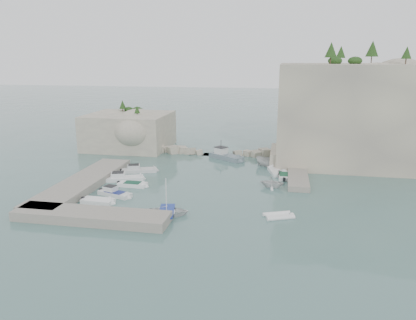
% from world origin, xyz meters
% --- Properties ---
extents(ground, '(400.00, 400.00, 0.00)m').
position_xyz_m(ground, '(0.00, 0.00, 0.00)').
color(ground, slate).
rests_on(ground, ground).
extents(cliff_east, '(26.00, 22.00, 17.00)m').
position_xyz_m(cliff_east, '(23.00, 23.00, 8.50)').
color(cliff_east, beige).
rests_on(cliff_east, ground).
extents(cliff_terrace, '(8.00, 10.00, 2.50)m').
position_xyz_m(cliff_terrace, '(13.00, 18.00, 1.25)').
color(cliff_terrace, beige).
rests_on(cliff_terrace, ground).
extents(outcrop_west, '(16.00, 14.00, 7.00)m').
position_xyz_m(outcrop_west, '(-20.00, 25.00, 3.50)').
color(outcrop_west, beige).
rests_on(outcrop_west, ground).
extents(quay_west, '(5.00, 24.00, 1.10)m').
position_xyz_m(quay_west, '(-17.00, -1.00, 0.55)').
color(quay_west, '#9E9689').
rests_on(quay_west, ground).
extents(quay_south, '(18.00, 4.00, 1.10)m').
position_xyz_m(quay_south, '(-10.00, -12.50, 0.55)').
color(quay_south, '#9E9689').
rests_on(quay_south, ground).
extents(ledge_east, '(3.00, 16.00, 0.80)m').
position_xyz_m(ledge_east, '(13.50, 10.00, 0.40)').
color(ledge_east, '#9E9689').
rests_on(ledge_east, ground).
extents(breakwater, '(28.00, 3.00, 1.40)m').
position_xyz_m(breakwater, '(-1.00, 22.00, 0.70)').
color(breakwater, beige).
rests_on(breakwater, ground).
extents(motorboat_a, '(6.41, 3.83, 1.40)m').
position_xyz_m(motorboat_a, '(-11.71, 7.77, 0.00)').
color(motorboat_a, silver).
rests_on(motorboat_a, ground).
extents(motorboat_b, '(6.62, 3.91, 1.40)m').
position_xyz_m(motorboat_b, '(-12.37, 3.00, 0.00)').
color(motorboat_b, white).
rests_on(motorboat_b, ground).
extents(motorboat_c, '(4.61, 1.81, 0.70)m').
position_xyz_m(motorboat_c, '(-10.02, 0.39, 0.00)').
color(motorboat_c, white).
rests_on(motorboat_c, ground).
extents(motorboat_d, '(5.54, 3.18, 1.40)m').
position_xyz_m(motorboat_d, '(-10.85, -4.00, 0.00)').
color(motorboat_d, silver).
rests_on(motorboat_d, ground).
extents(motorboat_e, '(4.56, 2.06, 0.70)m').
position_xyz_m(motorboat_e, '(-11.83, -7.02, 0.00)').
color(motorboat_e, white).
rests_on(motorboat_e, ground).
extents(rowboat, '(5.87, 4.71, 1.08)m').
position_xyz_m(rowboat, '(-2.06, -9.31, 0.00)').
color(rowboat, white).
rests_on(rowboat, ground).
extents(inflatable_dinghy, '(4.09, 3.07, 0.44)m').
position_xyz_m(inflatable_dinghy, '(10.92, -7.54, 0.00)').
color(inflatable_dinghy, white).
rests_on(inflatable_dinghy, ground).
extents(tender_east_a, '(3.73, 3.32, 1.80)m').
position_xyz_m(tender_east_a, '(9.77, 3.63, 0.00)').
color(tender_east_a, white).
rests_on(tender_east_a, ground).
extents(tender_east_b, '(1.74, 4.69, 0.70)m').
position_xyz_m(tender_east_b, '(11.37, 8.91, 0.00)').
color(tender_east_b, white).
rests_on(tender_east_b, ground).
extents(tender_east_c, '(2.97, 5.49, 0.70)m').
position_xyz_m(tender_east_c, '(10.05, 11.11, 0.00)').
color(tender_east_c, white).
rests_on(tender_east_c, ground).
extents(tender_east_d, '(5.39, 3.88, 1.95)m').
position_xyz_m(tender_east_d, '(8.91, 14.79, 0.00)').
color(tender_east_d, silver).
rests_on(tender_east_d, ground).
extents(work_boat, '(7.48, 6.15, 2.20)m').
position_xyz_m(work_boat, '(0.97, 18.93, 0.00)').
color(work_boat, slate).
rests_on(work_boat, ground).
extents(rowboat_mast, '(0.10, 0.10, 4.20)m').
position_xyz_m(rowboat_mast, '(-2.06, -9.31, 2.64)').
color(rowboat_mast, white).
rests_on(rowboat_mast, rowboat).
extents(vegetation, '(53.48, 13.88, 13.40)m').
position_xyz_m(vegetation, '(17.83, 24.40, 17.93)').
color(vegetation, '#1E4219').
rests_on(vegetation, ground).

